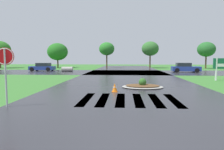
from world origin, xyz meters
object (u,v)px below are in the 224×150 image
object	(u,v)px
stop_sign	(5,63)
car_white_sedan	(43,67)
median_island	(142,86)
traffic_cone	(115,88)
car_blue_compact	(185,68)
drainage_pipe_stack	(67,69)

from	to	relation	value
stop_sign	car_white_sedan	bearing A→B (deg)	96.06
median_island	traffic_cone	distance (m)	2.80
car_white_sedan	car_blue_compact	xyz separation A→B (m)	(22.70, -1.44, 0.03)
car_blue_compact	drainage_pipe_stack	xyz separation A→B (m)	(-18.15, 0.09, -0.28)
stop_sign	traffic_cone	world-z (taller)	stop_sign
traffic_cone	car_white_sedan	bearing A→B (deg)	123.37
car_blue_compact	median_island	bearing A→B (deg)	-112.16
median_island	car_blue_compact	distance (m)	18.00
drainage_pipe_stack	traffic_cone	size ratio (longest dim) A/B	3.15
drainage_pipe_stack	car_blue_compact	bearing A→B (deg)	-0.29
car_white_sedan	car_blue_compact	bearing A→B (deg)	176.36
car_white_sedan	drainage_pipe_stack	xyz separation A→B (m)	(4.55, -1.35, -0.25)
stop_sign	median_island	world-z (taller)	stop_sign
car_white_sedan	traffic_cone	size ratio (longest dim) A/B	7.13
car_blue_compact	traffic_cone	bearing A→B (deg)	-114.51
stop_sign	car_blue_compact	size ratio (longest dim) A/B	0.61
stop_sign	car_blue_compact	bearing A→B (deg)	43.99
car_blue_compact	traffic_cone	distance (m)	20.68
median_island	traffic_cone	world-z (taller)	median_island
median_island	car_white_sedan	size ratio (longest dim) A/B	0.76
car_white_sedan	drainage_pipe_stack	bearing A→B (deg)	163.46
car_blue_compact	traffic_cone	size ratio (longest dim) A/B	7.68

